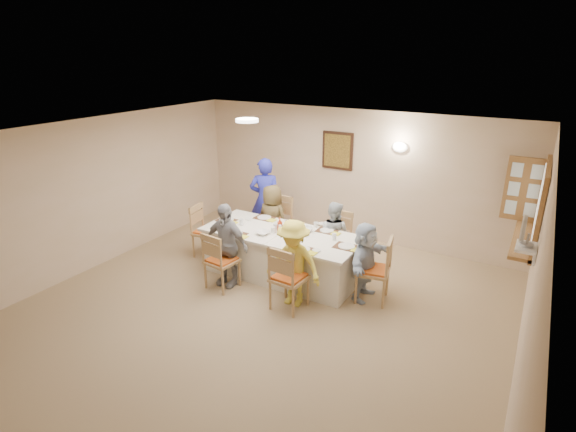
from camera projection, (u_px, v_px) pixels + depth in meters
The scene contains 49 objects.
ground at pixel (250, 320), 6.20m from camera, with size 7.00×7.00×0.00m, color #A28359.
room_walls at pixel (246, 218), 5.67m from camera, with size 7.00×7.00×7.00m.
wall_picture at pixel (337, 151), 8.56m from camera, with size 0.62×0.05×0.72m.
wall_sconce at pixel (400, 147), 7.91m from camera, with size 0.26×0.09×0.18m, color white.
ceiling_light at pixel (247, 120), 7.03m from camera, with size 0.36×0.36×0.05m, color white.
serving_hatch at pixel (541, 206), 6.12m from camera, with size 0.06×1.50×1.15m, color #996637.
hatch_sill at pixel (524, 240), 6.36m from camera, with size 0.30×1.50×0.05m, color #996637.
shutter_door at pixel (524, 190), 6.86m from camera, with size 0.55×0.04×1.00m, color #996637.
fan_shelf at pixel (526, 247), 5.09m from camera, with size 0.22×0.36×0.03m, color white.
desk_fan at pixel (526, 234), 5.06m from camera, with size 0.30×0.30×0.28m, color #A5A5A8, non-canonical shape.
dining_table at pixel (282, 254), 7.31m from camera, with size 2.57×1.09×0.76m, color silver.
chair_back_left at pixel (276, 224), 8.20m from camera, with size 0.49×0.49×1.02m, color tan, non-canonical shape.
chair_back_right at pixel (336, 239), 7.65m from camera, with size 0.45×0.45×0.94m, color tan, non-canonical shape.
chair_front_left at pixel (222, 260), 6.91m from camera, with size 0.45×0.45×0.94m, color tan, non-canonical shape.
chair_front_right at pixel (289, 277), 6.34m from camera, with size 0.48×0.48×0.99m, color tan, non-canonical shape.
chair_left_end at pixel (207, 231), 8.01m from camera, with size 0.45×0.45×0.94m, color tan, non-canonical shape.
chair_right_end at pixel (373, 269), 6.54m from camera, with size 0.48×0.48×1.00m, color tan, non-canonical shape.
diner_back_left at pixel (272, 220), 8.05m from camera, with size 0.66×0.46×1.29m, color brown.
diner_back_right at pixel (333, 235), 7.51m from camera, with size 0.58×0.45×1.18m, color #B0BBC5.
diner_front_left at pixel (226, 245), 6.94m from camera, with size 0.79×0.33×1.35m, color #93949C.
diner_front_right at pixel (293, 263), 6.38m from camera, with size 0.85×0.50×1.30m, color yellow.
diner_right_end at pixel (365, 261), 6.57m from camera, with size 0.38×1.12×1.20m, color silver.
caregiver at pixel (265, 200), 8.59m from camera, with size 0.71×0.62×1.63m, color #2B31BE.
placemat_fl at pixel (236, 234), 7.12m from camera, with size 0.34×0.26×0.01m, color #472B19.
plate_fl at pixel (236, 233), 7.12m from camera, with size 0.22×0.22×0.01m, color white.
napkin_fl at pixel (243, 237), 6.99m from camera, with size 0.14×0.14×0.01m, color yellow.
placemat_fr at pixel (302, 250), 6.56m from camera, with size 0.37×0.28×0.01m, color #472B19.
plate_fr at pixel (302, 249), 6.55m from camera, with size 0.23×0.23×0.01m, color white.
napkin_fr at pixel (312, 253), 6.43m from camera, with size 0.14×0.14×0.01m, color yellow.
placemat_bl at pixel (264, 218), 7.80m from camera, with size 0.35×0.26×0.01m, color #472B19.
plate_bl at pixel (264, 217), 7.80m from camera, with size 0.24×0.24×0.01m, color white.
napkin_bl at pixel (272, 220), 7.67m from camera, with size 0.14×0.14×0.01m, color yellow.
placemat_br at pixel (327, 231), 7.24m from camera, with size 0.34×0.25×0.01m, color #472B19.
plate_br at pixel (327, 230), 7.24m from camera, with size 0.22×0.22×0.01m, color white.
napkin_br at pixel (336, 234), 7.11m from camera, with size 0.13×0.13×0.01m, color yellow.
placemat_le at pixel (227, 220), 7.69m from camera, with size 0.33×0.25×0.01m, color #472B19.
plate_le at pixel (227, 220), 7.69m from camera, with size 0.24×0.24×0.02m, color white.
napkin_le at pixel (233, 223), 7.57m from camera, with size 0.13×0.13×0.01m, color yellow.
placemat_re at pixel (346, 247), 6.65m from camera, with size 0.36×0.27×0.01m, color #472B19.
plate_re at pixel (346, 246), 6.65m from camera, with size 0.25×0.25×0.02m, color white.
napkin_re at pixel (357, 250), 6.53m from camera, with size 0.15×0.15×0.01m, color yellow.
teacup_a at pixel (230, 227), 7.29m from camera, with size 0.13×0.13×0.09m, color white.
teacup_b at pixel (316, 225), 7.39m from camera, with size 0.12×0.12×0.08m, color white.
bowl_a at pixel (263, 233), 7.10m from camera, with size 0.23×0.23×0.05m, color white.
bowl_b at pixel (306, 230), 7.21m from camera, with size 0.28×0.28×0.07m, color white.
condiment_ketchup at pixel (280, 225), 7.15m from camera, with size 0.11×0.11×0.25m, color #A72B0E.
condiment_brown at pixel (286, 226), 7.15m from camera, with size 0.11×0.12×0.21m, color #432F12.
condiment_malt at pixel (288, 232), 7.03m from camera, with size 0.14×0.14×0.14m, color #432F12.
drinking_glass at pixel (275, 227), 7.27m from camera, with size 0.07×0.07×0.10m, color silver.
Camera 1 is at (3.11, -4.34, 3.50)m, focal length 28.00 mm.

